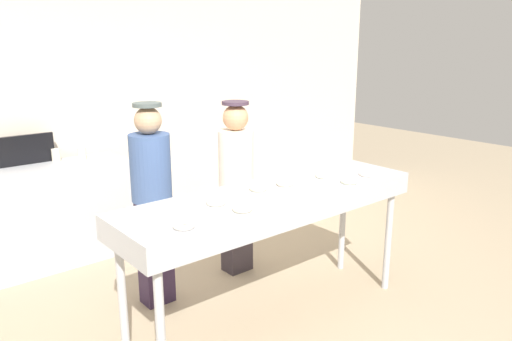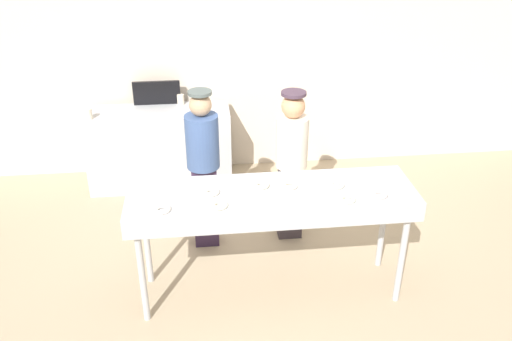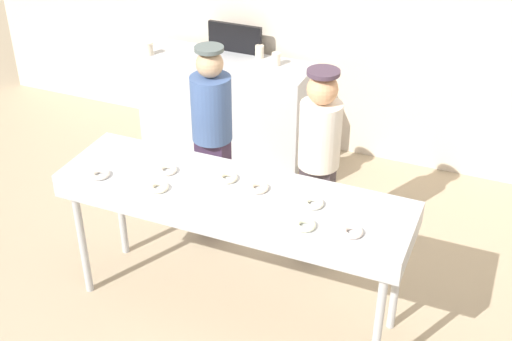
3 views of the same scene
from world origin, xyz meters
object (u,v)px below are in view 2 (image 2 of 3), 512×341
Objects in this scene: paper_cup_1 at (199,102)px; prep_counter at (160,148)px; sugar_donut_3 at (337,185)px; sugar_donut_7 at (212,192)px; menu_display at (157,93)px; worker_assistant at (203,163)px; fryer_conveyor at (272,201)px; sugar_donut_5 at (347,199)px; sugar_donut_2 at (162,209)px; sugar_donut_6 at (219,205)px; sugar_donut_0 at (262,185)px; sugar_donut_1 at (290,185)px; worker_baker at (291,159)px; paper_cup_2 at (88,114)px; sugar_donut_4 at (380,194)px; paper_cup_0 at (181,100)px.

prep_counter is at bearing -171.18° from paper_cup_1.
sugar_donut_3 is 1.04m from sugar_donut_7.
worker_assistant is at bearing -71.95° from menu_display.
sugar_donut_5 is (0.58, -0.22, 0.11)m from fryer_conveyor.
sugar_donut_2 is 2.42m from prep_counter.
sugar_donut_6 is 0.08× the size of prep_counter.
prep_counter is at bearing -90.00° from menu_display.
sugar_donut_2 is at bearing -159.90° from sugar_donut_0.
sugar_donut_7 is at bearing -88.19° from paper_cup_1.
sugar_donut_1 is at bearing -59.69° from prep_counter.
worker_baker is (0.15, 0.80, -0.17)m from sugar_donut_1.
sugar_donut_6 is at bearing -58.03° from paper_cup_2.
sugar_donut_3 is 0.08× the size of prep_counter.
worker_baker is at bearing 46.07° from sugar_donut_7.
prep_counter is at bearing 116.32° from fryer_conveyor.
menu_display reaches higher than sugar_donut_6.
prep_counter is (-1.05, 2.13, -0.47)m from fryer_conveyor.
fryer_conveyor reaches higher than prep_counter.
fryer_conveyor is 2.59m from menu_display.
menu_display is at bearing 90.00° from prep_counter.
menu_display reaches higher than sugar_donut_4.
sugar_donut_3 is 1.00× the size of sugar_donut_5.
sugar_donut_7 is (-0.65, -0.04, 0.00)m from sugar_donut_1.
prep_counter is at bearing 124.77° from sugar_donut_5.
fryer_conveyor is at bearing 24.06° from sugar_donut_6.
sugar_donut_5 is at bearing -61.91° from paper_cup_0.
sugar_donut_5 is (0.03, -0.24, 0.00)m from sugar_donut_3.
worker_baker reaches higher than prep_counter.
sugar_donut_2 is 1.07× the size of paper_cup_1.
sugar_donut_0 is at bearing 20.10° from sugar_donut_2.
sugar_donut_5 reaches higher than prep_counter.
sugar_donut_6 is at bearing -76.51° from menu_display.
sugar_donut_1 and paper_cup_2 have the same top height.
sugar_donut_7 is at bearing -75.16° from prep_counter.
fryer_conveyor is at bearing -65.97° from menu_display.
worker_baker is at bearing 41.69° from sugar_donut_2.
paper_cup_0 is at bearing 97.01° from sugar_donut_7.
sugar_donut_0 is 1.00× the size of sugar_donut_6.
sugar_donut_0 and sugar_donut_5 have the same top height.
sugar_donut_6 is 2.41m from paper_cup_1.
sugar_donut_3 is 2.65m from paper_cup_0.
fryer_conveyor is 19.44× the size of paper_cup_0.
fryer_conveyor is 18.24× the size of sugar_donut_3.
sugar_donut_7 is (-0.49, 0.02, 0.11)m from fryer_conveyor.
paper_cup_1 is at bearing 104.32° from fryer_conveyor.
sugar_donut_7 is 0.08× the size of worker_baker.
worker_baker is (-0.54, 1.03, -0.17)m from sugar_donut_4.
sugar_donut_3 is 2.84m from menu_display.
sugar_donut_6 is 1.07× the size of paper_cup_2.
menu_display is at bearing 170.43° from paper_cup_0.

